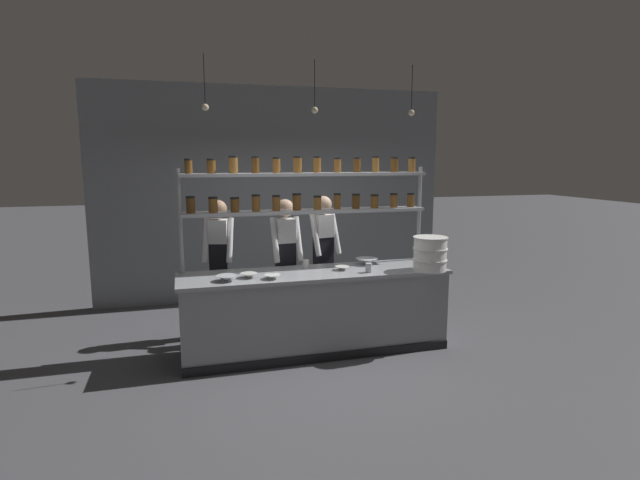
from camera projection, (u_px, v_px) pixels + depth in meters
ground_plane at (315, 350)px, 5.72m from camera, size 40.00×40.00×0.00m
back_wall at (275, 194)px, 7.73m from camera, size 5.41×0.12×3.24m
prep_counter at (315, 311)px, 5.64m from camera, size 3.01×0.76×0.92m
spice_shelf_unit at (306, 195)px, 5.75m from camera, size 2.90×0.28×2.20m
chef_left at (220, 259)px, 6.04m from camera, size 0.41×0.35×1.68m
chef_center at (286, 258)px, 6.05m from camera, size 0.38×0.31×1.69m
chef_right at (323, 251)px, 6.43m from camera, size 0.40×0.33×1.70m
container_stack at (430, 254)px, 5.60m from camera, size 0.39×0.39×0.38m
prep_bowl_near_left at (272, 277)px, 5.22m from camera, size 0.17×0.17×0.05m
prep_bowl_center_front at (342, 268)px, 5.64m from camera, size 0.16×0.16×0.04m
prep_bowl_center_back at (249, 276)px, 5.27m from camera, size 0.18×0.18×0.05m
prep_bowl_near_right at (367, 261)px, 5.94m from camera, size 0.27×0.27×0.07m
prep_bowl_far_left at (227, 278)px, 5.13m from camera, size 0.22×0.22×0.06m
serving_cup_front at (306, 264)px, 5.76m from camera, size 0.07×0.07×0.09m
serving_cup_by_board at (369, 268)px, 5.52m from camera, size 0.07×0.07×0.10m
pendant_light_row at (314, 108)px, 5.28m from camera, size 2.33×0.07×0.55m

